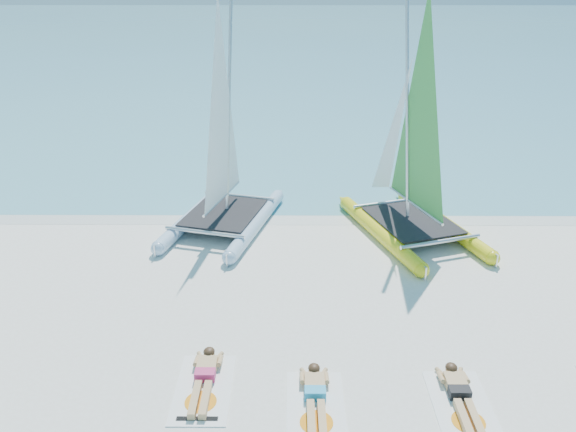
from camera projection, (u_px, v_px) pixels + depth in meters
name	position (u px, v px, depth m)	size (l,w,h in m)	color
ground	(316.00, 317.00, 12.12)	(140.00, 140.00, 0.00)	white
sea	(296.00, 31.00, 69.83)	(140.00, 115.00, 0.01)	#75C1C3
wet_sand_strip	(309.00, 216.00, 17.16)	(140.00, 1.40, 0.01)	silver
catamaran_blue	(222.00, 159.00, 15.78)	(3.56, 5.41, 6.78)	silver
catamaran_yellow	(408.00, 155.00, 15.55)	(3.92, 5.59, 6.94)	yellow
towel_a	(204.00, 389.00, 10.04)	(1.00, 1.85, 0.02)	white
sunbather_a	(205.00, 377.00, 10.17)	(0.37, 1.73, 0.26)	tan
towel_b	(316.00, 408.00, 9.60)	(1.00, 1.85, 0.02)	white
sunbather_b	(315.00, 395.00, 9.73)	(0.37, 1.73, 0.26)	tan
towel_c	(462.00, 407.00, 9.61)	(1.00, 1.85, 0.02)	white
sunbather_c	(460.00, 394.00, 9.75)	(0.37, 1.73, 0.26)	tan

